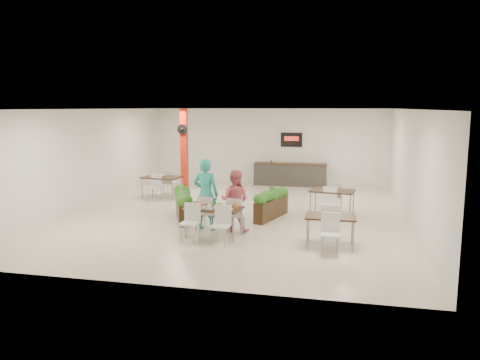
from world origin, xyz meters
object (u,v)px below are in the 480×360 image
diner_woman (235,201)px  side_table_c (330,221)px  service_counter (290,174)px  side_table_a (162,180)px  planter_left (183,202)px  side_table_b (332,194)px  red_column (184,148)px  diner_man (206,194)px  planter_right (271,202)px  main_table (213,212)px

diner_woman → side_table_c: diner_woman is taller
service_counter → side_table_a: 5.56m
planter_left → side_table_b: 4.56m
red_column → service_counter: size_ratio=1.07×
red_column → diner_man: size_ratio=1.67×
planter_right → diner_woman: bearing=-114.4°
main_table → side_table_a: bearing=124.8°
planter_left → side_table_a: planter_left is taller
red_column → planter_right: (4.12, -4.11, -1.15)m
planter_left → planter_right: planter_left is taller
diner_woman → side_table_c: size_ratio=1.01×
diner_woman → planter_left: diner_woman is taller
side_table_a → side_table_b: 6.32m
planter_right → side_table_c: bearing=-54.9°
main_table → diner_man: (-0.39, 0.65, 0.32)m
diner_woman → planter_right: bearing=-108.9°
diner_man → side_table_c: diner_man is taller
service_counter → diner_woman: service_counter is taller
planter_right → side_table_c: size_ratio=1.12×
main_table → diner_woman: size_ratio=1.05×
service_counter → planter_left: 7.07m
planter_left → side_table_c: planter_left is taller
diner_woman → side_table_b: 3.56m
planter_left → diner_man: bearing=-43.4°
side_table_b → side_table_c: size_ratio=1.02×
service_counter → planter_left: bearing=-109.8°
planter_right → main_table: bearing=-116.7°
service_counter → main_table: size_ratio=1.73×
main_table → side_table_b: same height
diner_man → side_table_b: 4.16m
diner_woman → side_table_a: size_ratio=0.99×
diner_woman → service_counter: bearing=-89.1°
main_table → side_table_c: size_ratio=1.06×
red_column → main_table: bearing=-65.0°
planter_left → side_table_b: bearing=21.0°
service_counter → planter_right: size_ratio=1.65×
service_counter → side_table_c: bearing=-77.4°
diner_man → red_column: bearing=-60.2°
planter_left → side_table_c: (4.29, -1.84, 0.10)m
service_counter → diner_woman: 7.62m
red_column → side_table_b: red_column is taller
diner_woman → planter_right: (0.73, 1.61, -0.33)m
side_table_c → diner_woman: bearing=158.9°
main_table → side_table_a: size_ratio=1.04×
main_table → diner_woman: diner_woman is taller
main_table → side_table_b: bearing=48.1°
service_counter → diner_man: service_counter is taller
side_table_a → side_table_c: 7.93m
red_column → side_table_c: (5.90, -6.64, -1.02)m
main_table → planter_left: (-1.37, 1.58, -0.11)m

